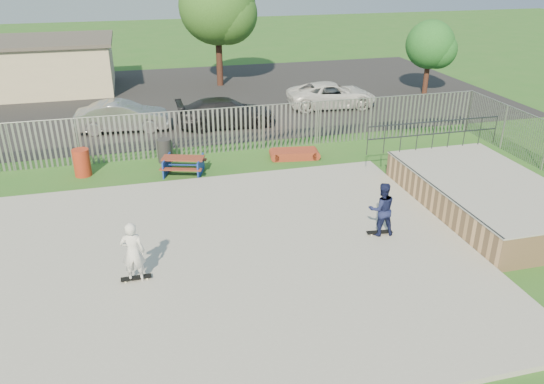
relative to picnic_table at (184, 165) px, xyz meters
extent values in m
plane|color=#2B6322|center=(0.14, -6.94, -0.35)|extent=(120.00, 120.00, 0.00)
cube|color=#9A9A95|center=(0.14, -6.94, -0.28)|extent=(15.00, 12.00, 0.15)
cube|color=tan|center=(9.64, -5.94, 0.17)|extent=(4.00, 7.00, 1.05)
cube|color=#9E9E99|center=(9.64, -5.94, 0.72)|extent=(4.05, 7.05, 0.04)
cylinder|color=#383A3F|center=(7.66, -5.94, 0.73)|extent=(0.06, 7.00, 0.06)
cube|color=maroon|center=(0.00, 0.00, 0.31)|extent=(1.76, 1.11, 0.05)
cube|color=maroon|center=(-0.17, -0.52, 0.05)|extent=(1.64, 0.75, 0.05)
cube|color=maroon|center=(0.17, 0.52, 0.05)|extent=(1.64, 0.75, 0.05)
cube|color=#16329B|center=(0.00, 0.00, -0.02)|extent=(1.78, 1.66, 0.67)
cube|color=maroon|center=(4.79, 0.57, -0.18)|extent=(1.88, 1.12, 0.35)
cylinder|color=#9C2D18|center=(-3.89, 0.81, 0.19)|extent=(0.65, 0.65, 1.09)
cylinder|color=#262628|center=(-0.63, 1.52, 0.15)|extent=(0.60, 0.60, 1.00)
cube|color=black|center=(0.14, 12.06, -0.34)|extent=(40.00, 18.00, 0.02)
imported|color=#ACACB1|center=(-2.29, 6.28, 0.40)|extent=(4.55, 1.91, 1.46)
imported|color=black|center=(2.74, 5.71, 0.38)|extent=(4.93, 2.01, 1.43)
imported|color=white|center=(9.16, 7.77, 0.37)|extent=(5.19, 2.69, 1.40)
cube|color=beige|center=(-7.86, 16.06, 1.15)|extent=(10.00, 6.00, 3.00)
cube|color=#4C4742|center=(-7.86, 16.06, 2.75)|extent=(10.40, 6.40, 0.20)
cylinder|color=#3D2118|center=(3.92, 14.71, 1.80)|extent=(0.41, 0.41, 4.30)
sphere|color=#2D591E|center=(3.92, 14.71, 4.66)|extent=(4.81, 4.81, 4.81)
cylinder|color=#44251B|center=(15.86, 9.26, 0.93)|extent=(0.31, 0.31, 2.58)
sphere|color=#1E5820|center=(15.86, 9.26, 2.66)|extent=(2.88, 2.88, 2.88)
cube|color=black|center=(5.33, -6.78, -0.14)|extent=(0.82, 0.28, 0.02)
cube|color=black|center=(-2.04, -7.47, -0.14)|extent=(0.80, 0.22, 0.02)
imported|color=#151B44|center=(5.33, -6.78, 0.65)|extent=(0.90, 0.73, 1.71)
imported|color=white|center=(-2.04, -7.47, 0.65)|extent=(0.68, 0.50, 1.71)
camera|label=1|loc=(-1.52, -19.89, 7.81)|focal=35.00mm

